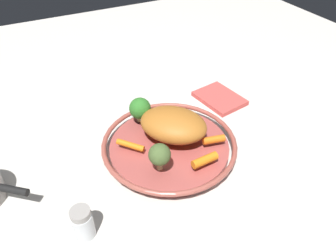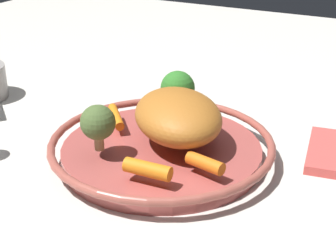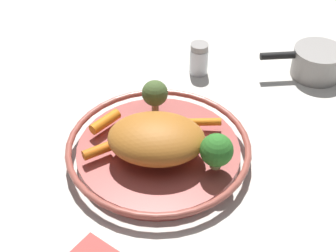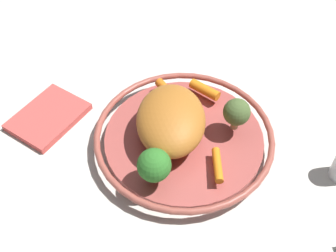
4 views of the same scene
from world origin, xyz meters
TOP-DOWN VIEW (x-y plane):
  - ground_plane at (0.00, 0.00)m, footprint 2.16×2.16m
  - serving_bowl at (0.00, 0.00)m, footprint 0.34×0.34m
  - roast_chicken_piece at (0.02, -0.02)m, footprint 0.21×0.21m
  - baby_carrot_near_rim at (-0.05, -0.09)m, footprint 0.03×0.06m
  - baby_carrot_center at (-0.11, -0.04)m, footprint 0.02×0.07m
  - baby_carrot_back at (0.02, 0.09)m, footprint 0.06×0.06m
  - broccoli_floret_mid at (0.11, 0.03)m, footprint 0.06×0.06m
  - broccoli_floret_edge at (-0.07, 0.06)m, footprint 0.05×0.05m
  - salt_shaker at (-0.14, 0.26)m, footprint 0.04×0.04m
  - dish_towel at (0.13, -0.24)m, footprint 0.16×0.13m

SIDE VIEW (x-z plane):
  - ground_plane at x=0.00m, z-range 0.00..0.00m
  - dish_towel at x=0.13m, z-range 0.00..0.01m
  - serving_bowl at x=0.00m, z-range 0.00..0.04m
  - salt_shaker at x=-0.14m, z-range 0.00..0.07m
  - baby_carrot_back at x=0.02m, z-range 0.03..0.05m
  - baby_carrot_near_rim at x=-0.05m, z-range 0.04..0.05m
  - baby_carrot_center at x=-0.11m, z-range 0.04..0.06m
  - roast_chicken_piece at x=0.02m, z-range 0.04..0.10m
  - broccoli_floret_mid at x=0.11m, z-range 0.04..0.11m
  - broccoli_floret_edge at x=-0.07m, z-range 0.04..0.11m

